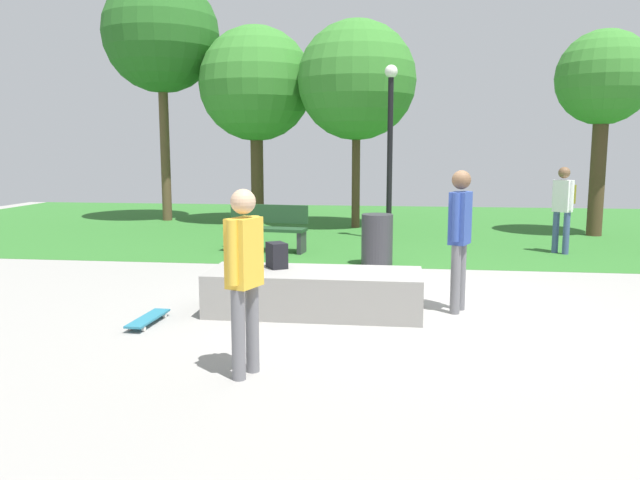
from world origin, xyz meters
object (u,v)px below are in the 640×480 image
tree_tall_oak (161,35)px  tree_leaning_ash (256,85)px  concrete_ledge (315,292)px  tree_slender_maple (604,81)px  tree_young_birch (357,81)px  trash_bin (377,240)px  park_bench_far_right (267,227)px  skater_performing_trick (244,269)px  lamp_post (390,134)px  backpack_on_ledge (277,255)px  skater_watching (460,230)px  pedestrian_with_backpack (563,202)px  skateboard_by_ledge (148,319)px

tree_tall_oak → tree_leaning_ash: bearing=-3.9°
concrete_ledge → tree_slender_maple: 9.96m
tree_young_birch → trash_bin: size_ratio=5.79×
park_bench_far_right → skater_performing_trick: bearing=-79.5°
concrete_ledge → lamp_post: lamp_post is taller
backpack_on_ledge → concrete_ledge: bearing=41.7°
skater_watching → tree_tall_oak: tree_tall_oak is taller
skater_watching → trash_bin: (-1.11, 2.98, -0.58)m
concrete_ledge → tree_tall_oak: size_ratio=0.39×
tree_slender_maple → lamp_post: bearing=-164.5°
tree_tall_oak → pedestrian_with_backpack: (9.59, -4.43, -4.06)m
tree_tall_oak → lamp_post: bearing=-26.0°
backpack_on_ledge → park_bench_far_right: park_bench_far_right is taller
concrete_ledge → lamp_post: 6.69m
tree_slender_maple → pedestrian_with_backpack: size_ratio=2.79×
concrete_ledge → skater_watching: (1.75, 0.28, 0.76)m
park_bench_far_right → tree_young_birch: size_ratio=0.32×
park_bench_far_right → trash_bin: bearing=-29.0°
pedestrian_with_backpack → backpack_on_ledge: bearing=-133.9°
park_bench_far_right → tree_slender_maple: bearing=23.9°
backpack_on_ledge → tree_slender_maple: size_ratio=0.07×
skater_performing_trick → tree_young_birch: (0.23, 10.61, 2.70)m
concrete_ledge → tree_young_birch: (-0.09, 8.42, 3.41)m
backpack_on_ledge → skateboard_by_ledge: 1.72m
concrete_ledge → skater_watching: bearing=9.2°
backpack_on_ledge → lamp_post: size_ratio=0.08×
tree_young_birch → trash_bin: 6.13m
concrete_ledge → park_bench_far_right: park_bench_far_right is taller
backpack_on_ledge → tree_tall_oak: 11.35m
park_bench_far_right → concrete_ledge: bearing=-70.8°
tree_tall_oak → lamp_post: tree_tall_oak is taller
skater_watching → skateboard_by_ledge: 3.85m
tree_young_birch → tree_tall_oak: bearing=170.0°
trash_bin → pedestrian_with_backpack: 3.90m
tree_tall_oak → park_bench_far_right: bearing=-51.3°
skater_performing_trick → tree_leaning_ash: size_ratio=0.32×
backpack_on_ledge → skateboard_by_ledge: (-1.34, -0.88, -0.62)m
skater_performing_trick → park_bench_far_right: bearing=100.5°
skateboard_by_ledge → lamp_post: bearing=69.5°
tree_tall_oak → trash_bin: (6.11, -6.10, -4.61)m
skater_watching → trash_bin: bearing=110.3°
tree_slender_maple → trash_bin: 7.23m
tree_slender_maple → trash_bin: (-4.88, -4.37, -3.07)m
skater_performing_trick → tree_leaning_ash: tree_leaning_ash is taller
skater_performing_trick → concrete_ledge: bearing=81.7°
tree_young_birch → lamp_post: size_ratio=1.37×
skater_performing_trick → tree_tall_oak: 13.30m
backpack_on_ledge → tree_tall_oak: tree_tall_oak is taller
skater_watching → tree_tall_oak: bearing=128.5°
skater_watching → pedestrian_with_backpack: size_ratio=1.05×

